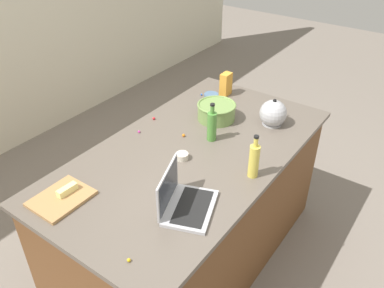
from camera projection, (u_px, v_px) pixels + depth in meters
name	position (u px, v px, depth m)	size (l,w,h in m)	color
ground_plane	(192.00, 253.00, 2.89)	(12.00, 12.00, 0.00)	slate
island_counter	(192.00, 206.00, 2.64)	(1.90, 1.03, 0.90)	brown
laptop	(183.00, 201.00, 1.95)	(0.37, 0.32, 0.22)	#B7B7BC
mixing_bowl_large	(216.00, 111.00, 2.68)	(0.26, 0.26, 0.11)	#72934C
bottle_oil	(254.00, 160.00, 2.14)	(0.06, 0.06, 0.26)	#DBC64C
bottle_olive	(212.00, 126.00, 2.44)	(0.06, 0.06, 0.25)	#4C8C38
kettle	(273.00, 114.00, 2.61)	(0.21, 0.18, 0.20)	#ADADB2
cutting_board	(61.00, 198.00, 2.02)	(0.29, 0.23, 0.02)	#AD7F4C
butter_stick_left	(67.00, 190.00, 2.03)	(0.11, 0.04, 0.04)	#F4E58C
ramekin_small	(181.00, 156.00, 2.31)	(0.07, 0.07, 0.04)	beige
ramekin_medium	(211.00, 97.00, 2.92)	(0.11, 0.11, 0.05)	slate
candy_bag	(226.00, 84.00, 2.98)	(0.09, 0.06, 0.17)	gold
candy_0	(139.00, 132.00, 2.56)	(0.02, 0.02, 0.02)	#CC3399
candy_1	(154.00, 118.00, 2.70)	(0.02, 0.02, 0.02)	red
candy_2	(184.00, 135.00, 2.52)	(0.02, 0.02, 0.02)	orange
candy_4	(201.00, 94.00, 3.00)	(0.01, 0.01, 0.01)	blue
candy_5	(180.00, 205.00, 1.98)	(0.02, 0.02, 0.02)	red
candy_6	(129.00, 260.00, 1.69)	(0.02, 0.02, 0.02)	yellow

